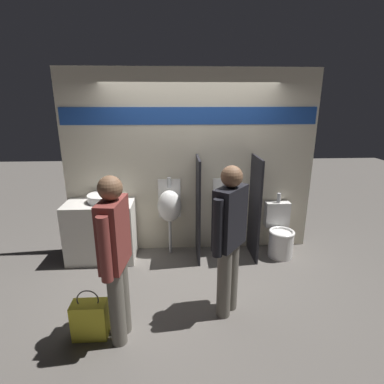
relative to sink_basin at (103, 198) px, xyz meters
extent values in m
plane|color=#5B5651|center=(1.27, -0.36, -0.93)|extent=(16.00, 16.00, 0.00)
cube|color=beige|center=(1.27, 0.24, 0.42)|extent=(3.70, 0.06, 2.70)
cube|color=#1E479E|center=(1.27, 0.21, 1.12)|extent=(3.62, 0.01, 0.24)
cube|color=silver|center=(-0.05, -0.05, -0.49)|extent=(0.96, 0.54, 0.87)
cylinder|color=white|center=(0.00, 0.00, 0.00)|extent=(0.43, 0.43, 0.11)
cylinder|color=silver|center=(0.00, 0.15, 0.12)|extent=(0.03, 0.03, 0.14)
cube|color=#B7B7BC|center=(0.24, -0.16, -0.05)|extent=(0.07, 0.14, 0.01)
cube|color=black|center=(1.36, -0.08, -0.17)|extent=(0.03, 0.59, 1.51)
cube|color=black|center=(2.19, -0.08, -0.17)|extent=(0.03, 0.59, 1.51)
cylinder|color=silver|center=(0.95, 0.06, -0.66)|extent=(0.04, 0.04, 0.54)
ellipsoid|color=white|center=(0.95, 0.06, -0.16)|extent=(0.35, 0.29, 0.48)
cube|color=white|center=(0.95, 0.20, -0.09)|extent=(0.34, 0.02, 0.60)
cylinder|color=silver|center=(0.95, 0.16, 0.17)|extent=(0.06, 0.06, 0.16)
cylinder|color=silver|center=(1.77, 0.06, -0.66)|extent=(0.04, 0.04, 0.54)
ellipsoid|color=white|center=(1.77, 0.06, -0.16)|extent=(0.35, 0.29, 0.48)
cube|color=white|center=(1.77, 0.20, -0.09)|extent=(0.34, 0.02, 0.60)
cylinder|color=silver|center=(1.77, 0.16, 0.17)|extent=(0.06, 0.06, 0.16)
cylinder|color=white|center=(2.60, -0.15, -0.74)|extent=(0.36, 0.36, 0.38)
torus|color=white|center=(2.60, -0.15, -0.53)|extent=(0.38, 0.38, 0.04)
cube|color=white|center=(2.60, 0.12, -0.35)|extent=(0.37, 0.16, 0.39)
cylinder|color=silver|center=(2.60, 0.10, -0.08)|extent=(0.06, 0.06, 0.14)
cylinder|color=#666056|center=(1.54, -1.39, -0.52)|extent=(0.15, 0.15, 0.80)
cylinder|color=#666056|center=(1.64, -1.26, -0.52)|extent=(0.15, 0.15, 0.80)
cube|color=black|center=(1.59, -1.33, 0.20)|extent=(0.41, 0.44, 0.64)
cylinder|color=black|center=(1.44, -1.51, 0.16)|extent=(0.10, 0.10, 0.59)
cylinder|color=black|center=(1.74, -1.14, 0.16)|extent=(0.10, 0.10, 0.59)
sphere|color=brown|center=(1.59, -1.33, 0.62)|extent=(0.22, 0.22, 0.22)
cylinder|color=#666056|center=(0.47, -1.72, -0.53)|extent=(0.15, 0.15, 0.80)
cylinder|color=#666056|center=(0.49, -1.56, -0.53)|extent=(0.15, 0.15, 0.80)
cube|color=brown|center=(0.48, -1.64, 0.19)|extent=(0.24, 0.44, 0.63)
cylinder|color=brown|center=(0.45, -1.87, 0.16)|extent=(0.10, 0.10, 0.58)
cylinder|color=brown|center=(0.52, -1.40, 0.16)|extent=(0.10, 0.10, 0.58)
sphere|color=brown|center=(0.48, -1.64, 0.62)|extent=(0.22, 0.22, 0.22)
cube|color=yellow|center=(0.18, -1.62, -0.74)|extent=(0.34, 0.18, 0.38)
torus|color=#4C4742|center=(0.18, -1.62, -0.51)|extent=(0.21, 0.01, 0.21)
camera|label=1|loc=(1.05, -4.12, 1.33)|focal=28.00mm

